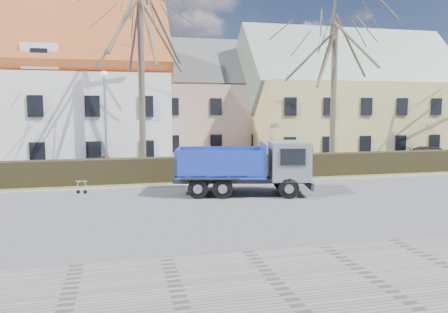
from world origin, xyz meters
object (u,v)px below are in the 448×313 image
object	(u,v)px
cart_frame	(77,187)
parked_car_b	(432,155)
dump_truck	(238,167)
streetlight	(106,127)
parked_car_a	(103,165)

from	to	relation	value
cart_frame	parked_car_b	xyz separation A→B (m)	(24.14, 6.09, 0.28)
dump_truck	streetlight	distance (m)	7.92
streetlight	cart_frame	distance (m)	4.21
cart_frame	parked_car_b	distance (m)	24.90
cart_frame	parked_car_a	xyz separation A→B (m)	(1.00, 5.89, 0.25)
parked_car_a	streetlight	bearing A→B (deg)	-173.53
streetlight	dump_truck	bearing A→B (deg)	-39.32
streetlight	parked_car_b	world-z (taller)	streetlight
parked_car_a	dump_truck	bearing A→B (deg)	-140.44
parked_car_b	parked_car_a	bearing A→B (deg)	82.71
dump_truck	parked_car_b	size ratio (longest dim) A/B	1.49
dump_truck	streetlight	world-z (taller)	streetlight
cart_frame	parked_car_b	size ratio (longest dim) A/B	0.18
streetlight	parked_car_b	xyz separation A→B (m)	(22.85, 3.09, -2.38)
dump_truck	streetlight	bearing A→B (deg)	154.00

